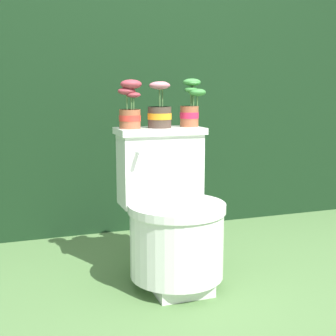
% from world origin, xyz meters
% --- Properties ---
extents(ground_plane, '(12.00, 12.00, 0.00)m').
position_xyz_m(ground_plane, '(0.00, 0.00, 0.00)').
color(ground_plane, '#4C703D').
extents(hedge_backdrop, '(4.23, 0.71, 1.62)m').
position_xyz_m(hedge_backdrop, '(0.00, 1.25, 0.81)').
color(hedge_backdrop, black).
rests_on(hedge_backdrop, ground).
extents(toilet, '(0.42, 0.55, 0.69)m').
position_xyz_m(toilet, '(-0.05, 0.09, 0.30)').
color(toilet, white).
rests_on(toilet, ground).
extents(potted_plant_left, '(0.11, 0.10, 0.22)m').
position_xyz_m(potted_plant_left, '(-0.19, 0.25, 0.78)').
color(potted_plant_left, '#9E5638').
rests_on(potted_plant_left, toilet).
extents(potted_plant_midleft, '(0.11, 0.11, 0.21)m').
position_xyz_m(potted_plant_midleft, '(-0.05, 0.24, 0.76)').
color(potted_plant_midleft, '#47382D').
rests_on(potted_plant_midleft, toilet).
extents(potted_plant_middle, '(0.12, 0.10, 0.23)m').
position_xyz_m(potted_plant_middle, '(0.11, 0.26, 0.78)').
color(potted_plant_middle, '#9E5638').
rests_on(potted_plant_middle, toilet).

